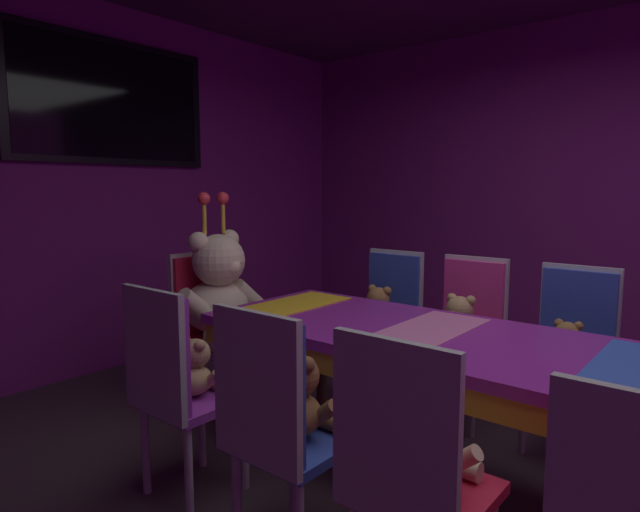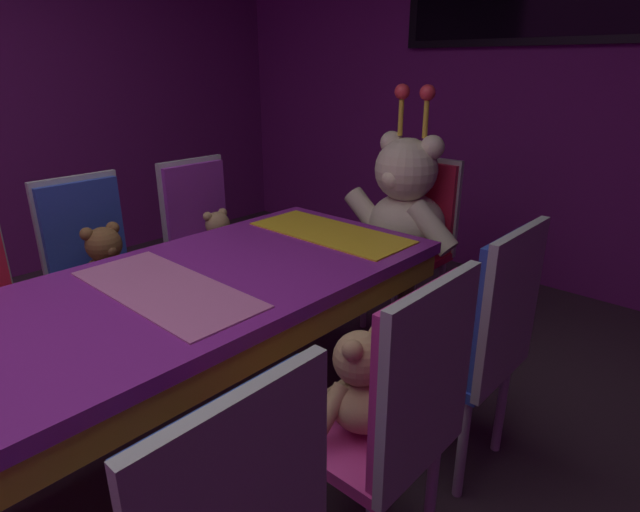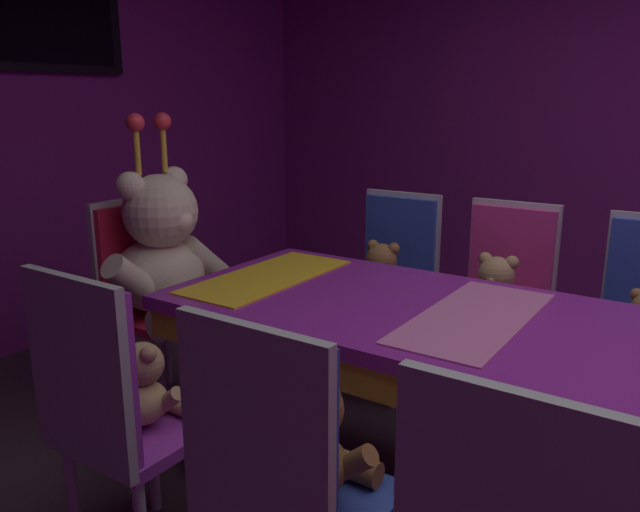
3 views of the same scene
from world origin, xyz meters
name	(u,v)px [view 2 (image 2 of 3)]	position (x,y,z in m)	size (l,w,h in m)	color
wall_back	(516,76)	(0.00, 3.20, 1.40)	(5.20, 0.12, 2.80)	#721E72
banquet_table	(38,361)	(0.00, 0.00, 0.66)	(0.90, 3.06, 0.75)	purple
chair_left_3	(93,258)	(-0.89, 0.57, 0.60)	(0.42, 0.41, 0.98)	#2D47B2
teddy_left_3	(107,265)	(-0.74, 0.57, 0.60)	(0.27, 0.35, 0.33)	brown
chair_left_4	(203,229)	(-0.87, 1.21, 0.60)	(0.42, 0.41, 0.98)	purple
teddy_left_4	(219,238)	(-0.73, 1.21, 0.57)	(0.22, 0.29, 0.27)	tan
chair_right_3	(400,407)	(0.87, 0.60, 0.60)	(0.42, 0.41, 0.98)	#CC338C
teddy_right_3	(358,386)	(0.72, 0.60, 0.60)	(0.26, 0.34, 0.32)	tan
chair_right_4	(485,331)	(0.85, 1.16, 0.60)	(0.42, 0.41, 0.98)	#2D47B2
teddy_right_4	(448,319)	(0.70, 1.16, 0.59)	(0.25, 0.33, 0.31)	olive
throne_chair	(418,226)	(0.00, 2.07, 0.60)	(0.41, 0.42, 0.98)	red
king_teddy_bear	(403,206)	(0.00, 1.90, 0.75)	(0.72, 0.56, 0.92)	beige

